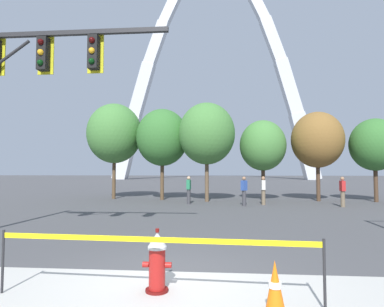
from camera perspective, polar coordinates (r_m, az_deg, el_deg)
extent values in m
plane|color=#474749|center=(6.20, -3.68, -21.02)|extent=(240.00, 240.00, 0.00)
cylinder|color=#5E0F0D|center=(5.48, -6.31, -23.22)|extent=(0.36, 0.36, 0.05)
cylinder|color=maroon|center=(5.37, -6.29, -19.86)|extent=(0.26, 0.26, 0.62)
cylinder|color=#B7B7BC|center=(5.28, -6.27, -16.43)|extent=(0.30, 0.30, 0.04)
cone|color=#B7B7BC|center=(5.26, -6.26, -15.05)|extent=(0.30, 0.30, 0.22)
cylinder|color=#5E0F0D|center=(5.23, -6.25, -13.55)|extent=(0.06, 0.06, 0.06)
cylinder|color=maroon|center=(5.39, -8.27, -19.10)|extent=(0.10, 0.09, 0.09)
cylinder|color=maroon|center=(5.32, -4.27, -19.33)|extent=(0.10, 0.09, 0.09)
cylinder|color=maroon|center=(5.57, -5.87, -19.58)|extent=(0.13, 0.14, 0.13)
cylinder|color=#5E0F0D|center=(5.64, -5.72, -19.36)|extent=(0.15, 0.03, 0.15)
cylinder|color=#232326|center=(6.02, -30.82, -16.31)|extent=(0.04, 0.04, 0.98)
cylinder|color=#232326|center=(4.96, 22.68, -19.50)|extent=(0.04, 0.04, 0.98)
cube|color=yellow|center=(4.87, -7.08, -15.07)|extent=(4.80, 0.27, 0.08)
cone|color=orange|center=(4.65, 14.68, -22.20)|extent=(0.28, 0.28, 0.70)
cylinder|color=white|center=(4.64, 14.67, -21.80)|extent=(0.17, 0.17, 0.08)
cube|color=#232326|center=(9.86, -23.46, 19.12)|extent=(6.20, 0.12, 0.12)
cylinder|color=#232326|center=(10.29, -29.85, 15.08)|extent=(1.11, 0.08, 0.81)
cube|color=black|center=(9.81, -25.14, 15.86)|extent=(0.26, 0.24, 0.90)
cube|color=gold|center=(9.93, -24.72, 15.63)|extent=(0.44, 0.03, 1.04)
sphere|color=#360606|center=(9.80, -25.49, 17.63)|extent=(0.16, 0.16, 0.16)
sphere|color=orange|center=(9.71, -25.53, 16.08)|extent=(0.16, 0.16, 0.16)
sphere|color=black|center=(9.62, -25.57, 14.50)|extent=(0.16, 0.16, 0.16)
cube|color=black|center=(9.23, -17.23, 16.93)|extent=(0.26, 0.24, 0.90)
cube|color=gold|center=(9.35, -16.89, 16.66)|extent=(0.44, 0.03, 1.04)
sphere|color=#360606|center=(9.21, -17.52, 18.83)|extent=(0.16, 0.16, 0.16)
sphere|color=orange|center=(9.11, -17.55, 17.20)|extent=(0.16, 0.16, 0.16)
sphere|color=black|center=(9.02, -17.58, 15.53)|extent=(0.16, 0.16, 0.16)
cube|color=silver|center=(72.48, -11.57, 1.01)|extent=(6.11, 2.93, 14.83)
cube|color=silver|center=(73.70, -9.00, 11.09)|extent=(5.84, 2.67, 12.53)
cube|color=silver|center=(76.31, -6.43, 18.91)|extent=(5.55, 2.41, 10.26)
cube|color=silver|center=(79.25, -3.87, 24.56)|extent=(5.23, 2.15, 8.03)
cube|color=silver|center=(79.05, 11.62, 24.69)|extent=(5.23, 2.15, 8.03)
cube|color=silver|center=(76.02, 14.25, 19.07)|extent=(5.55, 2.41, 10.26)
cube|color=silver|center=(73.32, 16.91, 11.26)|extent=(5.84, 2.67, 12.53)
cube|color=silver|center=(72.02, 19.58, 1.15)|extent=(6.11, 2.93, 14.83)
cylinder|color=brown|center=(22.43, -13.83, -4.32)|extent=(0.24, 0.24, 2.80)
ellipsoid|color=#427A38|center=(22.57, -13.73, 3.52)|extent=(3.73, 3.73, 4.11)
cylinder|color=brown|center=(21.03, -5.38, -4.80)|extent=(0.24, 0.24, 2.57)
ellipsoid|color=#336B2D|center=(21.14, -5.34, 2.88)|extent=(3.43, 3.43, 3.77)
cylinder|color=brown|center=(19.88, 2.68, -4.79)|extent=(0.24, 0.24, 2.65)
ellipsoid|color=#427A38|center=(20.01, 2.66, 3.59)|extent=(3.53, 3.53, 3.89)
cylinder|color=#473323|center=(20.86, 12.66, -5.24)|extent=(0.24, 0.24, 2.21)
ellipsoid|color=#427A38|center=(20.90, 12.58, 1.43)|extent=(2.95, 2.95, 3.24)
cylinder|color=#473323|center=(21.59, 21.70, -4.74)|extent=(0.24, 0.24, 2.42)
ellipsoid|color=brown|center=(21.67, 21.56, 2.31)|extent=(3.23, 3.23, 3.55)
cylinder|color=#473323|center=(22.57, 30.10, -4.74)|extent=(0.24, 0.24, 2.20)
ellipsoid|color=#336B2D|center=(22.61, 29.94, 1.40)|extent=(2.94, 2.94, 3.23)
cylinder|color=brown|center=(18.65, 25.43, -7.39)|extent=(0.22, 0.22, 0.84)
cube|color=#B22323|center=(18.61, 25.38, -5.27)|extent=(0.21, 0.35, 0.54)
sphere|color=#936B4C|center=(18.60, 25.35, -4.10)|extent=(0.20, 0.20, 0.20)
cylinder|color=#38383D|center=(18.48, -0.60, -7.73)|extent=(0.22, 0.22, 0.84)
cube|color=#23754C|center=(18.44, -0.60, -5.59)|extent=(0.25, 0.37, 0.54)
sphere|color=tan|center=(18.42, -0.60, -4.41)|extent=(0.20, 0.20, 0.20)
cylinder|color=#38383D|center=(17.61, 9.33, -7.92)|extent=(0.22, 0.22, 0.84)
cube|color=#2D4C99|center=(17.56, 9.31, -5.68)|extent=(0.38, 0.39, 0.54)
sphere|color=#936B4C|center=(17.55, 9.30, -4.44)|extent=(0.20, 0.20, 0.20)
cylinder|color=brown|center=(18.36, 12.70, -7.68)|extent=(0.22, 0.22, 0.84)
cube|color=beige|center=(18.32, 12.67, -5.53)|extent=(0.21, 0.35, 0.54)
sphere|color=#936B4C|center=(18.31, 12.66, -4.34)|extent=(0.20, 0.20, 0.20)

